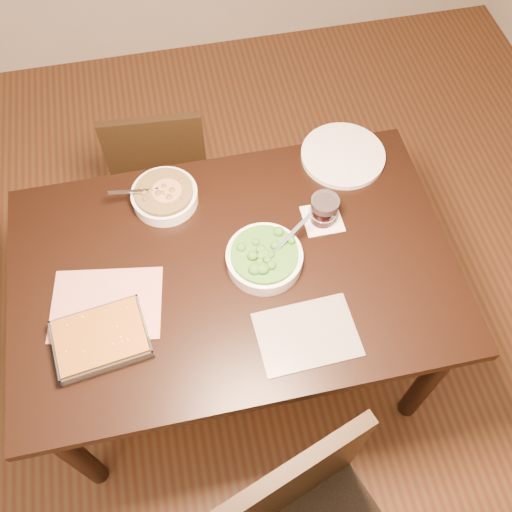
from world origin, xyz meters
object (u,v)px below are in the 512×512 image
Objects in this scene: stew_bowl at (165,195)px; dinner_plate at (343,155)px; table at (235,281)px; chair_far at (161,163)px; baking_dish at (101,339)px; broccoli_bowl at (264,258)px; wine_tumbler at (324,209)px.

stew_bowl reaches higher than dinner_plate.
table is 0.77m from chair_far.
baking_dish is 0.98m from chair_far.
broccoli_bowl is 0.52m from dinner_plate.
chair_far is at bearing 129.71° from wine_tumbler.
wine_tumbler is (0.50, -0.18, 0.03)m from stew_bowl.
broccoli_bowl reaches higher than baking_dish.
dinner_plate is at bearing 23.42° from baking_dish.
broccoli_bowl is 0.89× the size of baking_dish.
wine_tumbler is 0.34× the size of dinner_plate.
broccoli_bowl is 0.26m from wine_tumbler.
baking_dish reaches higher than table.
broccoli_bowl is at bearing -48.30° from stew_bowl.
baking_dish is 0.80m from wine_tumbler.
stew_bowl is 2.46× the size of wine_tumbler.
broccoli_bowl is 0.54m from baking_dish.
wine_tumbler is at bearing -20.15° from stew_bowl.
broccoli_bowl is at bearing -134.83° from dinner_plate.
baking_dish reaches higher than dinner_plate.
chair_far reaches higher than baking_dish.
stew_bowl is 0.64m from dinner_plate.
broccoli_bowl is 0.32× the size of chair_far.
baking_dish is at bearing -158.75° from wine_tumbler.
wine_tumbler reaches higher than dinner_plate.
dinner_plate is 0.80m from chair_far.
chair_far is (-0.28, 0.73, -0.33)m from broccoli_bowl.
dinner_plate reaches higher than table.
chair_far is at bearing 90.81° from stew_bowl.
stew_bowl is 0.53m from wine_tumbler.
broccoli_bowl reaches higher than table.
stew_bowl is 0.41m from broccoli_bowl.
stew_bowl is at bearing -174.58° from dinner_plate.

